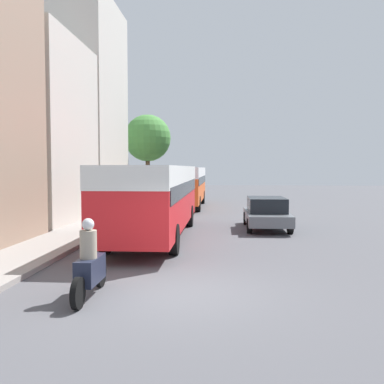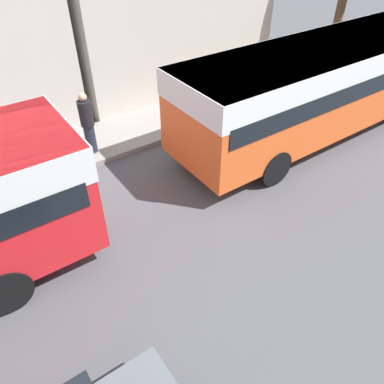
% 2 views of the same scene
% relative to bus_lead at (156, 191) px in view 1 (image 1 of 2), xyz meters
% --- Properties ---
extents(ground_plane, '(120.00, 120.00, 0.00)m').
position_rel_bus_lead_xyz_m(ground_plane, '(1.72, -7.60, -1.88)').
color(ground_plane, '#515156').
extents(building_midblock, '(5.72, 6.84, 9.18)m').
position_rel_bus_lead_xyz_m(building_midblock, '(-7.34, 3.96, 2.71)').
color(building_midblock, beige).
rests_on(building_midblock, ground_plane).
extents(building_far_terrace, '(6.65, 7.57, 13.76)m').
position_rel_bus_lead_xyz_m(building_far_terrace, '(-7.81, 11.51, 5.00)').
color(building_far_terrace, beige).
rests_on(building_far_terrace, ground_plane).
extents(bus_lead, '(2.52, 10.95, 2.87)m').
position_rel_bus_lead_xyz_m(bus_lead, '(0.00, 0.00, 0.00)').
color(bus_lead, red).
rests_on(bus_lead, ground_plane).
extents(bus_following, '(2.67, 10.21, 2.83)m').
position_rel_bus_lead_xyz_m(bus_following, '(-0.05, 13.34, -0.03)').
color(bus_following, '#EA5B23').
rests_on(bus_following, ground_plane).
extents(motorcycle_behind_lead, '(0.39, 2.24, 1.73)m').
position_rel_bus_lead_xyz_m(motorcycle_behind_lead, '(-0.18, -8.02, -1.19)').
color(motorcycle_behind_lead, '#1E2338').
rests_on(motorcycle_behind_lead, ground_plane).
extents(car_crossing, '(1.94, 4.47, 1.45)m').
position_rel_bus_lead_xyz_m(car_crossing, '(4.69, 2.76, -1.12)').
color(car_crossing, slate).
rests_on(car_crossing, ground_plane).
extents(pedestrian_near_curb, '(0.38, 0.38, 1.83)m').
position_rel_bus_lead_xyz_m(pedestrian_near_curb, '(-2.89, 6.78, -0.79)').
color(pedestrian_near_curb, '#232838').
rests_on(pedestrian_near_curb, sidewalk).
extents(street_tree, '(3.84, 3.84, 7.03)m').
position_rel_bus_lead_xyz_m(street_tree, '(-3.49, 18.15, 3.35)').
color(street_tree, brown).
rests_on(street_tree, sidewalk).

